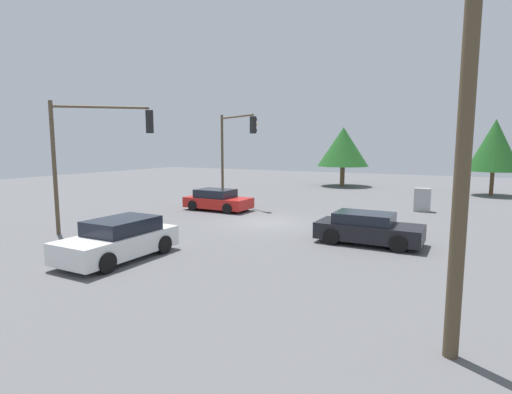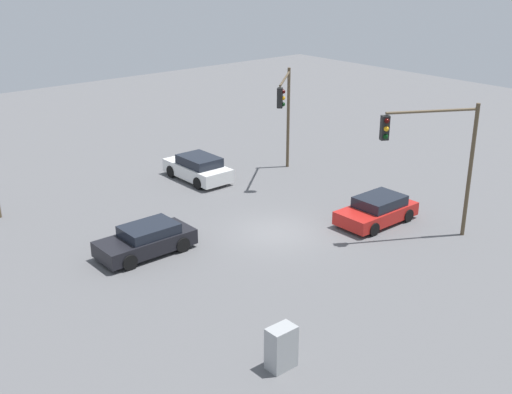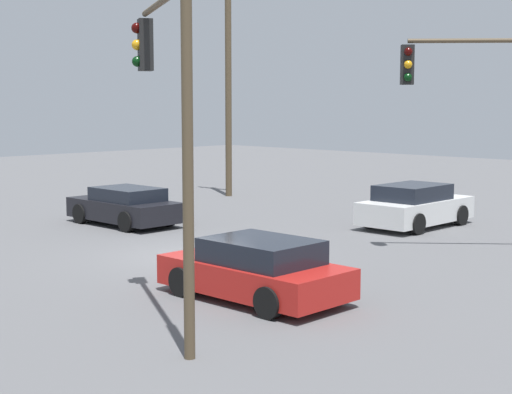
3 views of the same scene
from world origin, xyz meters
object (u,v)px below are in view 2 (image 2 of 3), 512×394
sedan_white (198,168)px  electrical_cabinet (281,348)px  sedan_red (377,210)px  sedan_dark (146,240)px  traffic_signal_cross (437,148)px  traffic_signal_main (285,106)px

sedan_white → electrical_cabinet: size_ratio=3.03×
sedan_red → sedan_white: bearing=15.4°
sedan_dark → traffic_signal_cross: bearing=-122.9°
sedan_dark → sedan_red: size_ratio=1.03×
sedan_dark → traffic_signal_cross: 13.18m
sedan_dark → traffic_signal_cross: traffic_signal_cross is taller
sedan_dark → electrical_cabinet: bearing=173.7°
sedan_white → traffic_signal_main: 6.09m
sedan_white → traffic_signal_main: bearing=-32.5°
traffic_signal_cross → sedan_white: bearing=-46.6°
sedan_dark → traffic_signal_main: bearing=-71.9°
traffic_signal_cross → electrical_cabinet: traffic_signal_cross is taller
sedan_red → traffic_signal_cross: traffic_signal_cross is taller
traffic_signal_main → electrical_cabinet: (12.61, 13.56, -3.44)m
sedan_white → electrical_cabinet: sedan_white is taller
sedan_white → traffic_signal_main: (-4.23, 2.69, 3.46)m
sedan_dark → traffic_signal_cross: (-10.64, 6.89, 3.63)m
traffic_signal_cross → sedan_dark: bearing=-3.5°
electrical_cabinet → sedan_red: bearing=-153.8°
sedan_white → electrical_cabinet: (8.38, 16.25, 0.02)m
sedan_red → electrical_cabinet: electrical_cabinet is taller
sedan_dark → sedan_white: sedan_white is taller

